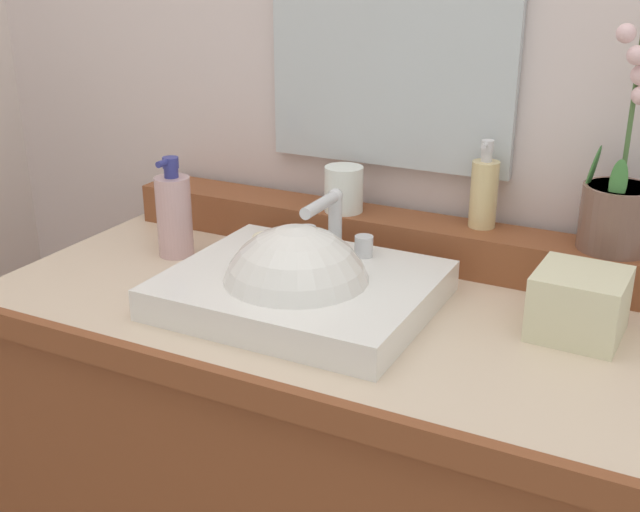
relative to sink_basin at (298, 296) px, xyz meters
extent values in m
cube|color=beige|center=(0.03, 0.05, -0.04)|extent=(1.13, 0.59, 0.04)
cube|color=brown|center=(0.03, -0.24, -0.04)|extent=(1.13, 0.02, 0.04)
cube|color=brown|center=(0.03, 0.28, 0.02)|extent=(1.06, 0.11, 0.08)
cube|color=white|center=(0.00, 0.01, 0.01)|extent=(0.42, 0.35, 0.05)
sphere|color=white|center=(0.00, -0.01, 0.00)|extent=(0.25, 0.25, 0.25)
cylinder|color=silver|center=(0.00, 0.13, 0.08)|extent=(0.02, 0.02, 0.10)
cylinder|color=silver|center=(0.00, 0.08, 0.13)|extent=(0.02, 0.11, 0.02)
sphere|color=silver|center=(0.00, 0.13, 0.13)|extent=(0.03, 0.03, 0.03)
cylinder|color=silver|center=(-0.06, 0.13, 0.05)|extent=(0.03, 0.03, 0.04)
cylinder|color=silver|center=(0.06, 0.13, 0.05)|extent=(0.03, 0.03, 0.04)
ellipsoid|color=#E8E5C5|center=(-0.12, 0.11, 0.04)|extent=(0.07, 0.04, 0.02)
cylinder|color=brown|center=(0.44, 0.29, 0.11)|extent=(0.12, 0.12, 0.11)
cylinder|color=tan|center=(0.44, 0.29, 0.16)|extent=(0.11, 0.11, 0.01)
cylinder|color=#476B38|center=(0.44, 0.29, 0.30)|extent=(0.01, 0.01, 0.27)
ellipsoid|color=#387033|center=(0.44, 0.25, 0.18)|extent=(0.03, 0.02, 0.07)
ellipsoid|color=#387033|center=(0.39, 0.29, 0.18)|extent=(0.03, 0.03, 0.10)
sphere|color=beige|center=(0.44, 0.27, 0.38)|extent=(0.03, 0.03, 0.03)
sphere|color=beige|center=(0.42, 0.27, 0.41)|extent=(0.03, 0.03, 0.03)
cylinder|color=#DAC386|center=(0.21, 0.30, 0.12)|extent=(0.05, 0.05, 0.12)
cylinder|color=silver|center=(0.21, 0.30, 0.19)|extent=(0.02, 0.02, 0.02)
cylinder|color=silver|center=(0.21, 0.30, 0.21)|extent=(0.02, 0.02, 0.02)
cylinder|color=silver|center=(0.21, 0.29, 0.21)|extent=(0.01, 0.03, 0.01)
cylinder|color=white|center=(-0.05, 0.27, 0.10)|extent=(0.07, 0.07, 0.09)
cylinder|color=#CAA3A5|center=(-0.32, 0.10, 0.06)|extent=(0.07, 0.07, 0.15)
cylinder|color=navy|center=(-0.32, 0.10, 0.14)|extent=(0.03, 0.03, 0.02)
cylinder|color=navy|center=(-0.32, 0.10, 0.16)|extent=(0.03, 0.03, 0.02)
cylinder|color=navy|center=(-0.32, 0.08, 0.16)|extent=(0.01, 0.04, 0.01)
cube|color=beige|center=(0.42, 0.11, 0.03)|extent=(0.13, 0.13, 0.10)
cube|color=silver|center=(0.01, 0.34, 0.40)|extent=(0.48, 0.02, 0.53)
camera|label=1|loc=(0.57, -1.04, 0.53)|focal=44.83mm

